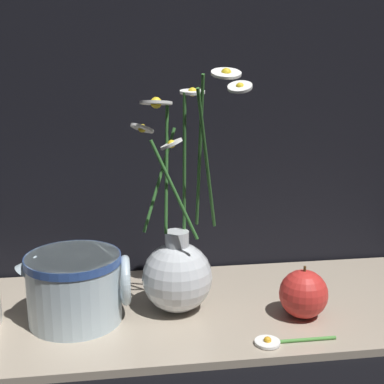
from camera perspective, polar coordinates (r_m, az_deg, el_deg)
The scene contains 6 objects.
ground_plane at distance 0.88m, azimuth 0.69°, elevation -12.79°, with size 6.00×6.00×0.00m, color black.
shelf at distance 0.88m, azimuth 0.69°, elevation -12.44°, with size 0.84×0.33×0.01m.
vase_with_flowers at distance 0.84m, azimuth -1.54°, elevation -8.11°, with size 0.18×0.16×0.38m.
ceramic_pitcher at distance 0.83m, azimuth -12.35°, elevation -9.62°, with size 0.17×0.14×0.12m.
orange_fruit at distance 0.85m, azimuth 11.80°, elevation -10.59°, with size 0.07×0.07×0.08m.
loose_daisy at distance 0.78m, azimuth 9.06°, elevation -15.46°, with size 0.12×0.04×0.01m.
Camera 1 is at (-0.12, -0.78, 0.40)m, focal length 50.00 mm.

